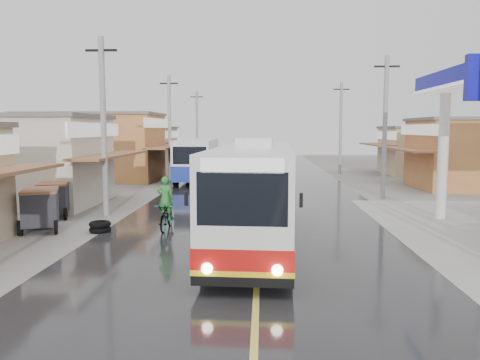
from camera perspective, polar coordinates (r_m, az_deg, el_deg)
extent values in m
plane|color=slate|center=(12.41, 2.05, -12.31)|extent=(120.00, 120.00, 0.00)
cube|color=black|center=(27.06, 2.45, -2.14)|extent=(12.00, 90.00, 0.02)
cube|color=#D8CC4C|center=(27.05, 2.45, -2.12)|extent=(0.15, 90.00, 0.01)
cylinder|color=white|center=(22.24, 23.50, 2.63)|extent=(0.44, 0.44, 5.50)
cube|color=silver|center=(16.32, 1.92, -0.78)|extent=(2.84, 11.55, 2.82)
cube|color=black|center=(16.57, 1.90, -5.95)|extent=(2.86, 11.57, 0.29)
cube|color=red|center=(16.47, 1.91, -4.33)|extent=(2.88, 11.59, 0.53)
cube|color=yellow|center=(16.53, 1.90, -5.40)|extent=(2.89, 11.60, 0.13)
cube|color=black|center=(16.76, 2.01, 0.47)|extent=(2.79, 9.17, 0.96)
cube|color=black|center=(10.64, 0.27, -2.33)|extent=(2.09, 0.20, 1.24)
cube|color=black|center=(21.93, 2.73, 2.08)|extent=(2.09, 0.20, 1.05)
cube|color=white|center=(10.56, 0.27, 1.77)|extent=(1.89, 0.19, 0.33)
cube|color=silver|center=(16.20, 1.94, 4.68)|extent=(1.26, 2.91, 0.29)
cylinder|color=black|center=(12.77, -3.84, -9.23)|extent=(0.38, 1.06, 1.05)
cylinder|color=black|center=(12.63, 5.69, -9.42)|extent=(0.38, 1.06, 1.05)
cylinder|color=black|center=(20.18, -0.50, -3.47)|extent=(0.38, 1.06, 1.05)
cylinder|color=black|center=(20.09, 5.45, -3.54)|extent=(0.38, 1.06, 1.05)
sphere|color=#FFF2CC|center=(11.03, -4.05, -10.70)|extent=(0.28, 0.28, 0.27)
sphere|color=#FFF2CC|center=(10.90, 4.57, -10.91)|extent=(0.28, 0.28, 0.27)
cube|color=black|center=(11.09, -6.57, -2.28)|extent=(0.08, 0.08, 0.33)
cube|color=black|center=(10.87, 7.46, -2.46)|extent=(0.08, 0.08, 0.33)
cube|color=silver|center=(35.55, -5.19, 2.83)|extent=(2.77, 9.50, 2.62)
cube|color=#1B3297|center=(35.61, -5.17, 1.40)|extent=(2.81, 9.54, 1.05)
cube|color=black|center=(35.53, -5.19, 3.42)|extent=(2.77, 7.93, 0.94)
cube|color=black|center=(30.90, -6.15, 2.99)|extent=(2.22, 0.18, 1.15)
cylinder|color=black|center=(32.49, -7.81, 0.16)|extent=(0.34, 1.06, 1.05)
cylinder|color=black|center=(32.22, -3.81, 0.15)|extent=(0.34, 1.06, 1.05)
cylinder|color=black|center=(39.10, -6.28, 1.20)|extent=(0.34, 1.06, 1.05)
cylinder|color=black|center=(38.87, -2.95, 1.20)|extent=(0.34, 1.06, 1.05)
imported|color=black|center=(18.69, -8.92, -4.41)|extent=(0.71, 1.98, 1.04)
imported|color=#2B8333|center=(18.34, -9.10, -2.25)|extent=(0.63, 0.42, 1.73)
cube|color=#26262D|center=(19.75, -23.15, -3.10)|extent=(1.87, 2.25, 1.25)
cube|color=brown|center=(19.66, -23.24, -1.16)|extent=(1.93, 2.31, 0.10)
cylinder|color=black|center=(19.26, -25.23, -5.32)|extent=(0.37, 0.60, 0.58)
cylinder|color=black|center=(20.58, -24.81, -4.59)|extent=(0.37, 0.60, 0.58)
cylinder|color=black|center=(18.97, -21.53, -5.33)|extent=(0.32, 0.58, 0.58)
cube|color=#26262D|center=(22.56, -21.72, -2.02)|extent=(1.68, 2.13, 1.21)
cube|color=brown|center=(22.48, -21.79, -0.37)|extent=(1.74, 2.18, 0.09)
cylinder|color=black|center=(22.12, -23.57, -3.84)|extent=(0.32, 0.58, 0.56)
cylinder|color=black|center=(23.39, -23.01, -3.29)|extent=(0.32, 0.58, 0.56)
cylinder|color=black|center=(21.75, -20.51, -3.87)|extent=(0.26, 0.57, 0.56)
torus|color=black|center=(18.84, -16.68, -5.80)|extent=(0.83, 0.83, 0.21)
torus|color=black|center=(18.80, -16.70, -5.16)|extent=(0.83, 0.83, 0.21)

